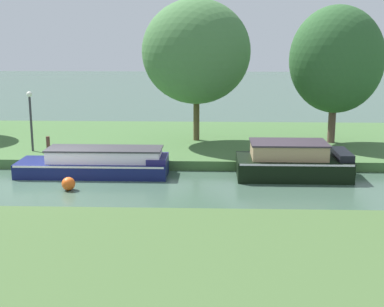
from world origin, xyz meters
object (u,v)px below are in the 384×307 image
Objects in this scene: mooring_post_near at (48,147)px; lamp_post at (30,113)px; black_barge at (293,162)px; navy_narrowboat at (98,163)px; willow_tree_right at (337,60)px; willow_tree_centre at (196,52)px; channel_buoy at (68,184)px.

lamp_post is at bearing 131.43° from mooring_post_near.
navy_narrowboat is (-7.57, 0.00, -0.12)m from black_barge.
navy_narrowboat is 11.73m from willow_tree_right.
willow_tree_centre is at bearing 129.49° from black_barge.
willow_tree_right is at bearing 9.10° from lamp_post.
black_barge is 11.36m from lamp_post.
willow_tree_right is at bearing 61.74° from black_barge.
willow_tree_centre is (-3.88, 4.70, 4.02)m from black_barge.
lamp_post is at bearing 143.74° from navy_narrowboat.
black_barge is at bearing -50.51° from willow_tree_centre.
willow_tree_centre is 13.75× the size of channel_buoy.
willow_tree_centre reaches higher than mooring_post_near.
navy_narrowboat is 4.52m from lamp_post.
willow_tree_centre is 7.87m from lamp_post.
black_barge is 6.44m from willow_tree_right.
black_barge reaches higher than mooring_post_near.
black_barge is 10.00m from mooring_post_near.
willow_tree_centre reaches higher than willow_tree_right.
navy_narrowboat is 12.17× the size of channel_buoy.
lamp_post reaches higher than black_barge.
willow_tree_right reaches higher than mooring_post_near.
mooring_post_near is at bearing -48.57° from lamp_post.
willow_tree_centre reaches higher than lamp_post.
mooring_post_near is (1.07, -1.21, -1.23)m from lamp_post.
mooring_post_near is 3.89m from channel_buoy.
navy_narrowboat is 2.24× the size of lamp_post.
lamp_post is at bearing -162.79° from willow_tree_centre.
black_barge is 7.30m from willow_tree_centre.
channel_buoy is at bearing -165.35° from black_barge.
willow_tree_centre is 6.39m from willow_tree_right.
mooring_post_near reaches higher than channel_buoy.
lamp_post is (-10.98, 2.50, 1.46)m from black_barge.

